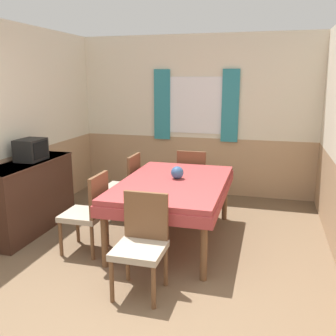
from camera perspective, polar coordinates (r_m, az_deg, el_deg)
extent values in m
plane|color=brown|center=(3.22, -10.47, -23.16)|extent=(16.00, 16.00, 0.00)
cube|color=silver|center=(6.23, 4.36, 12.19)|extent=(4.29, 0.05, 1.65)
cube|color=tan|center=(6.39, 4.15, 0.45)|extent=(4.29, 0.05, 0.95)
cube|color=white|center=(6.20, 4.22, 9.50)|extent=(0.97, 0.01, 0.91)
cube|color=teal|center=(6.32, -0.91, 9.61)|extent=(0.27, 0.03, 1.15)
cube|color=teal|center=(6.10, 9.46, 9.29)|extent=(0.27, 0.03, 1.15)
cube|color=silver|center=(5.25, -22.13, 11.04)|extent=(0.05, 4.18, 1.65)
cube|color=tan|center=(5.44, -20.93, -2.73)|extent=(0.05, 4.18, 0.95)
cube|color=#9E3838|center=(4.40, 0.85, -2.33)|extent=(1.19, 1.84, 0.06)
cube|color=#9E3838|center=(4.42, 0.85, -3.46)|extent=(1.22, 1.87, 0.12)
cylinder|color=brown|center=(3.94, -9.67, -10.17)|extent=(0.07, 0.07, 0.68)
cylinder|color=brown|center=(3.66, 5.48, -11.97)|extent=(0.07, 0.07, 0.68)
cylinder|color=brown|center=(5.41, -2.24, -3.39)|extent=(0.07, 0.07, 0.68)
cylinder|color=brown|center=(5.21, 8.66, -4.21)|extent=(0.07, 0.07, 0.68)
cylinder|color=brown|center=(5.90, 2.45, -3.40)|extent=(0.04, 0.04, 0.39)
cylinder|color=brown|center=(5.83, 6.10, -3.67)|extent=(0.04, 0.04, 0.39)
cylinder|color=brown|center=(5.55, 1.58, -4.50)|extent=(0.04, 0.04, 0.39)
cylinder|color=brown|center=(5.48, 5.46, -4.80)|extent=(0.04, 0.04, 0.39)
cube|color=tan|center=(5.62, 3.94, -1.87)|extent=(0.44, 0.44, 0.06)
cube|color=brown|center=(5.37, 3.56, 0.21)|extent=(0.42, 0.04, 0.45)
cylinder|color=brown|center=(4.33, -16.03, -10.33)|extent=(0.04, 0.04, 0.39)
cylinder|color=brown|center=(4.64, -13.60, -8.59)|extent=(0.04, 0.04, 0.39)
cylinder|color=brown|center=(4.16, -11.46, -11.10)|extent=(0.04, 0.04, 0.39)
cylinder|color=brown|center=(4.47, -9.27, -9.20)|extent=(0.04, 0.04, 0.39)
cube|color=tan|center=(4.31, -12.75, -7.00)|extent=(0.44, 0.44, 0.06)
cube|color=brown|center=(4.14, -10.47, -4.01)|extent=(0.04, 0.42, 0.45)
cylinder|color=brown|center=(3.30, -2.22, -17.74)|extent=(0.04, 0.04, 0.39)
cylinder|color=brown|center=(3.42, -8.58, -16.70)|extent=(0.04, 0.04, 0.39)
cylinder|color=brown|center=(3.62, -0.36, -14.74)|extent=(0.04, 0.04, 0.39)
cylinder|color=brown|center=(3.73, -6.17, -13.94)|extent=(0.04, 0.04, 0.39)
cube|color=tan|center=(3.40, -4.40, -12.39)|extent=(0.44, 0.44, 0.06)
cube|color=brown|center=(3.48, -3.37, -7.24)|extent=(0.42, 0.04, 0.45)
cylinder|color=brown|center=(5.23, -9.84, -5.83)|extent=(0.04, 0.04, 0.39)
cylinder|color=brown|center=(5.56, -8.19, -4.60)|extent=(0.04, 0.04, 0.39)
cylinder|color=brown|center=(5.09, -5.93, -6.25)|extent=(0.04, 0.04, 0.39)
cylinder|color=brown|center=(5.43, -4.49, -4.96)|extent=(0.04, 0.04, 0.39)
cube|color=tan|center=(5.25, -7.18, -3.04)|extent=(0.44, 0.44, 0.06)
cube|color=brown|center=(5.12, -5.19, -0.49)|extent=(0.04, 0.42, 0.45)
cube|color=#3D2319|center=(5.07, -20.36, -4.11)|extent=(0.44, 1.42, 0.90)
cube|color=#4C2C1F|center=(4.96, -20.77, 0.77)|extent=(0.46, 1.44, 0.02)
cube|color=black|center=(5.01, -20.17, 2.62)|extent=(0.28, 0.36, 0.27)
cube|color=black|center=(4.93, -18.81, 2.63)|extent=(0.01, 0.30, 0.21)
sphere|color=#335684|center=(4.46, 1.42, -0.70)|extent=(0.15, 0.15, 0.15)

